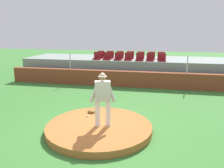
# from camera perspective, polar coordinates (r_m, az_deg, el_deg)

# --- Properties ---
(ground_plane) EXTENTS (60.00, 60.00, 0.00)m
(ground_plane) POSITION_cam_1_polar(r_m,az_deg,el_deg) (7.98, -3.26, -11.61)
(ground_plane) COLOR #3A7831
(pitchers_mound) EXTENTS (3.61, 3.61, 0.23)m
(pitchers_mound) POSITION_cam_1_polar(r_m,az_deg,el_deg) (7.94, -3.27, -10.88)
(pitchers_mound) COLOR #AA652F
(pitchers_mound) RESTS_ON ground_plane
(pitcher) EXTENTS (0.88, 0.40, 1.83)m
(pitcher) POSITION_cam_1_polar(r_m,az_deg,el_deg) (7.45, -2.36, -2.85)
(pitcher) COLOR white
(pitcher) RESTS_ON pitchers_mound
(baseball) EXTENTS (0.07, 0.07, 0.07)m
(baseball) POSITION_cam_1_polar(r_m,az_deg,el_deg) (8.57, -6.18, -7.94)
(baseball) COLOR white
(baseball) RESTS_ON pitchers_mound
(fielding_glove) EXTENTS (0.32, 0.23, 0.11)m
(fielding_glove) POSITION_cam_1_polar(r_m,az_deg,el_deg) (8.93, -5.21, -6.90)
(fielding_glove) COLOR brown
(fielding_glove) RESTS_ON pitchers_mound
(brick_barrier) EXTENTS (14.85, 0.40, 0.94)m
(brick_barrier) POSITION_cam_1_polar(r_m,az_deg,el_deg) (13.82, 3.43, 1.31)
(brick_barrier) COLOR brown
(brick_barrier) RESTS_ON ground_plane
(fence_post_left) EXTENTS (0.06, 0.06, 0.98)m
(fence_post_left) POSITION_cam_1_polar(r_m,az_deg,el_deg) (14.56, -10.43, 5.58)
(fence_post_left) COLOR silver
(fence_post_left) RESTS_ON brick_barrier
(fence_post_right) EXTENTS (0.06, 0.06, 0.98)m
(fence_post_right) POSITION_cam_1_polar(r_m,az_deg,el_deg) (13.63, 18.38, 4.58)
(fence_post_right) COLOR silver
(fence_post_right) RESTS_ON brick_barrier
(bleacher_platform) EXTENTS (14.61, 3.59, 1.44)m
(bleacher_platform) POSITION_cam_1_polar(r_m,az_deg,el_deg) (16.22, 4.69, 3.99)
(bleacher_platform) COLOR gray
(bleacher_platform) RESTS_ON ground_plane
(stadium_chair_0) EXTENTS (0.48, 0.44, 0.50)m
(stadium_chair_0) POSITION_cam_1_polar(r_m,az_deg,el_deg) (15.25, -3.74, 6.73)
(stadium_chair_0) COLOR maroon
(stadium_chair_0) RESTS_ON bleacher_platform
(stadium_chair_1) EXTENTS (0.48, 0.44, 0.50)m
(stadium_chair_1) POSITION_cam_1_polar(r_m,az_deg,el_deg) (15.10, -1.16, 6.68)
(stadium_chair_1) COLOR maroon
(stadium_chair_1) RESTS_ON bleacher_platform
(stadium_chair_2) EXTENTS (0.48, 0.44, 0.50)m
(stadium_chair_2) POSITION_cam_1_polar(r_m,az_deg,el_deg) (14.95, 1.56, 6.61)
(stadium_chair_2) COLOR maroon
(stadium_chair_2) RESTS_ON bleacher_platform
(stadium_chair_3) EXTENTS (0.48, 0.44, 0.50)m
(stadium_chair_3) POSITION_cam_1_polar(r_m,az_deg,el_deg) (14.85, 4.11, 6.54)
(stadium_chair_3) COLOR maroon
(stadium_chair_3) RESTS_ON bleacher_platform
(stadium_chair_4) EXTENTS (0.48, 0.44, 0.50)m
(stadium_chair_4) POSITION_cam_1_polar(r_m,az_deg,el_deg) (14.75, 6.95, 6.42)
(stadium_chair_4) COLOR maroon
(stadium_chair_4) RESTS_ON bleacher_platform
(stadium_chair_5) EXTENTS (0.48, 0.44, 0.50)m
(stadium_chair_5) POSITION_cam_1_polar(r_m,az_deg,el_deg) (14.76, 9.56, 6.34)
(stadium_chair_5) COLOR maroon
(stadium_chair_5) RESTS_ON bleacher_platform
(stadium_chair_6) EXTENTS (0.48, 0.44, 0.50)m
(stadium_chair_6) POSITION_cam_1_polar(r_m,az_deg,el_deg) (14.70, 12.42, 6.19)
(stadium_chair_6) COLOR maroon
(stadium_chair_6) RESTS_ON bleacher_platform
(stadium_chair_7) EXTENTS (0.48, 0.44, 0.50)m
(stadium_chair_7) POSITION_cam_1_polar(r_m,az_deg,el_deg) (16.09, -2.84, 7.09)
(stadium_chair_7) COLOR maroon
(stadium_chair_7) RESTS_ON bleacher_platform
(stadium_chair_8) EXTENTS (0.48, 0.44, 0.50)m
(stadium_chair_8) POSITION_cam_1_polar(r_m,az_deg,el_deg) (15.95, -0.46, 7.05)
(stadium_chair_8) COLOR maroon
(stadium_chair_8) RESTS_ON bleacher_platform
(stadium_chair_9) EXTENTS (0.48, 0.44, 0.50)m
(stadium_chair_9) POSITION_cam_1_polar(r_m,az_deg,el_deg) (15.82, 2.04, 6.99)
(stadium_chair_9) COLOR maroon
(stadium_chair_9) RESTS_ON bleacher_platform
(stadium_chair_10) EXTENTS (0.48, 0.44, 0.50)m
(stadium_chair_10) POSITION_cam_1_polar(r_m,az_deg,el_deg) (15.75, 4.60, 6.93)
(stadium_chair_10) COLOR maroon
(stadium_chair_10) RESTS_ON bleacher_platform
(stadium_chair_11) EXTENTS (0.48, 0.44, 0.50)m
(stadium_chair_11) POSITION_cam_1_polar(r_m,az_deg,el_deg) (15.63, 7.22, 6.81)
(stadium_chair_11) COLOR maroon
(stadium_chair_11) RESTS_ON bleacher_platform
(stadium_chair_12) EXTENTS (0.48, 0.44, 0.50)m
(stadium_chair_12) POSITION_cam_1_polar(r_m,az_deg,el_deg) (15.62, 9.84, 6.72)
(stadium_chair_12) COLOR maroon
(stadium_chair_12) RESTS_ON bleacher_platform
(stadium_chair_13) EXTENTS (0.48, 0.44, 0.50)m
(stadium_chair_13) POSITION_cam_1_polar(r_m,az_deg,el_deg) (15.63, 12.21, 6.62)
(stadium_chair_13) COLOR maroon
(stadium_chair_13) RESTS_ON bleacher_platform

